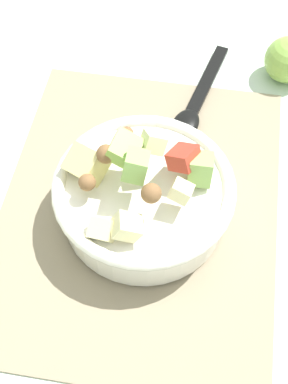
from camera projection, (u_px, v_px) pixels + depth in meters
The scene contains 5 objects.
ground_plane at pixel (139, 209), 0.68m from camera, with size 2.40×2.40×0.00m, color silver.
placemat at pixel (139, 208), 0.68m from camera, with size 0.45×0.35×0.01m, color gray.
salad_bowl at pixel (143, 195), 0.63m from camera, with size 0.21×0.21×0.13m.
serving_spoon at pixel (194, 106), 0.76m from camera, with size 0.20×0.07×0.01m.
whole_apple at pixel (288, 60), 0.78m from camera, with size 0.07×0.07×0.08m.
Camera 1 is at (-0.35, -0.06, 0.58)m, focal length 50.05 mm.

